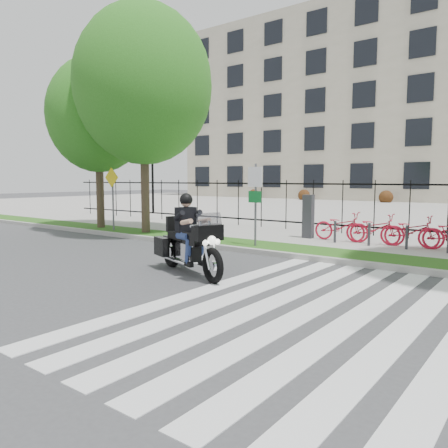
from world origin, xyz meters
The scene contains 13 objects.
ground centered at (0.00, 0.00, 0.00)m, with size 120.00×120.00×0.00m, color #3C3D3F.
curb centered at (0.00, 4.10, 0.07)m, with size 60.00×0.20×0.15m, color #9D9B94.
grass_verge centered at (0.00, 4.95, 0.07)m, with size 60.00×1.50×0.15m, color #255715.
sidewalk centered at (0.00, 7.45, 0.07)m, with size 60.00×3.50×0.15m, color #9E9A94.
plaza centered at (0.00, 25.00, 0.05)m, with size 80.00×34.00×0.10m, color #9E9A94.
crosswalk_stripes centered at (4.83, 0.00, 0.01)m, with size 5.70×8.00×0.01m, color silver, non-canonical shape.
iron_fence centered at (0.00, 9.20, 1.15)m, with size 30.00×0.06×2.00m, color black, non-canonical shape.
lamp_post_left centered at (-12.00, 12.00, 3.21)m, with size 1.06×0.70×4.25m.
street_tree_0 centered at (-7.72, 4.95, 4.83)m, with size 4.14×4.14×7.08m.
street_tree_1 centered at (-4.95, 4.95, 5.68)m, with size 5.15×5.15×8.50m.
sign_pole_regulatory centered at (0.32, 4.58, 1.74)m, with size 0.50×0.09×2.50m.
sign_pole_warning centered at (-6.45, 4.58, 1.74)m, with size 0.78×0.09×2.49m.
motorcycle_rider centered at (0.95, 0.90, 0.75)m, with size 2.75×1.48×2.24m.
Camera 1 is at (7.60, -6.49, 2.18)m, focal length 35.00 mm.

